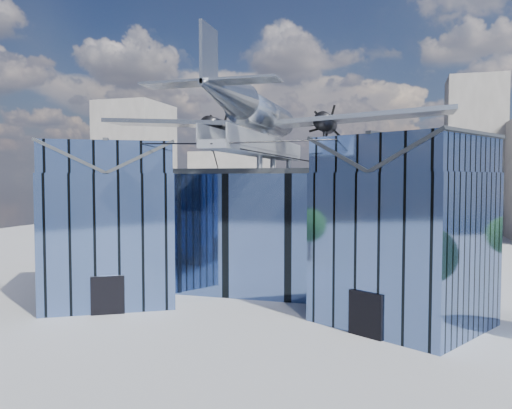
# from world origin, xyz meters

# --- Properties ---
(ground_plane) EXTENTS (120.00, 120.00, 0.00)m
(ground_plane) POSITION_xyz_m (0.00, 0.00, 0.00)
(ground_plane) COLOR #939397
(museum) EXTENTS (32.88, 24.50, 17.60)m
(museum) POSITION_xyz_m (0.00, 5.82, 5.54)
(museum) COLOR #4D679D
(museum) RESTS_ON ground
(bg_towers) EXTENTS (77.00, 24.50, 26.00)m
(bg_towers) POSITION_xyz_m (1.45, 50.49, 10.01)
(bg_towers) COLOR gray
(bg_towers) RESTS_ON ground
(tree_side_w) EXTENTS (4.09, 4.09, 5.18)m
(tree_side_w) POSITION_xyz_m (-23.40, 11.74, 3.50)
(tree_side_w) COLOR black
(tree_side_w) RESTS_ON ground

